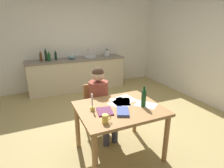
% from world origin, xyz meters
% --- Properties ---
extents(ground_plane, '(5.20, 5.20, 0.04)m').
position_xyz_m(ground_plane, '(0.00, 0.00, -0.02)').
color(ground_plane, tan).
extents(wall_back, '(5.20, 0.12, 2.60)m').
position_xyz_m(wall_back, '(0.00, 2.60, 1.30)').
color(wall_back, silver).
rests_on(wall_back, ground).
extents(wall_right, '(0.12, 5.20, 2.60)m').
position_xyz_m(wall_right, '(2.60, 0.00, 1.30)').
color(wall_right, silver).
rests_on(wall_right, ground).
extents(kitchen_counter, '(2.68, 0.64, 0.90)m').
position_xyz_m(kitchen_counter, '(0.00, 2.24, 0.45)').
color(kitchen_counter, beige).
rests_on(kitchen_counter, ground).
extents(dining_table, '(1.14, 0.94, 0.75)m').
position_xyz_m(dining_table, '(-0.15, -0.77, 0.64)').
color(dining_table, '#9E7042').
rests_on(dining_table, ground).
extents(chair_at_table, '(0.45, 0.45, 0.86)m').
position_xyz_m(chair_at_table, '(-0.23, -0.06, 0.48)').
color(chair_at_table, '#9E7042').
rests_on(chair_at_table, ground).
extents(person_seated, '(0.38, 0.62, 1.19)m').
position_xyz_m(person_seated, '(-0.22, -0.21, 0.68)').
color(person_seated, brown).
rests_on(person_seated, ground).
extents(coffee_mug, '(0.11, 0.07, 0.11)m').
position_xyz_m(coffee_mug, '(-0.48, -1.07, 0.81)').
color(coffee_mug, '#F2CC4C').
rests_on(coffee_mug, dining_table).
extents(candlestick, '(0.06, 0.06, 0.24)m').
position_xyz_m(candlestick, '(-0.52, -0.71, 0.82)').
color(candlestick, gold).
rests_on(candlestick, dining_table).
extents(book_magazine, '(0.24, 0.28, 0.02)m').
position_xyz_m(book_magazine, '(-0.39, -0.82, 0.76)').
color(book_magazine, '#622C4C').
rests_on(book_magazine, dining_table).
extents(book_cookery, '(0.24, 0.30, 0.03)m').
position_xyz_m(book_cookery, '(-0.18, -0.93, 0.77)').
color(book_cookery, '#415292').
rests_on(book_cookery, dining_table).
extents(paper_letter, '(0.31, 0.36, 0.00)m').
position_xyz_m(paper_letter, '(-0.02, -0.62, 0.75)').
color(paper_letter, white).
rests_on(paper_letter, dining_table).
extents(paper_bill, '(0.22, 0.30, 0.00)m').
position_xyz_m(paper_bill, '(-0.06, -0.60, 0.75)').
color(paper_bill, white).
rests_on(paper_bill, dining_table).
extents(paper_envelope, '(0.35, 0.36, 0.00)m').
position_xyz_m(paper_envelope, '(0.23, -0.84, 0.75)').
color(paper_envelope, white).
rests_on(paper_envelope, dining_table).
extents(paper_receipt, '(0.25, 0.32, 0.00)m').
position_xyz_m(paper_receipt, '(0.09, -0.54, 0.75)').
color(paper_receipt, white).
rests_on(paper_receipt, dining_table).
extents(paper_notice, '(0.32, 0.36, 0.00)m').
position_xyz_m(paper_notice, '(-0.11, -0.69, 0.75)').
color(paper_notice, white).
rests_on(paper_notice, dining_table).
extents(wine_bottle_on_table, '(0.07, 0.07, 0.30)m').
position_xyz_m(wine_bottle_on_table, '(0.17, -0.88, 0.88)').
color(wine_bottle_on_table, '#194C23').
rests_on(wine_bottle_on_table, dining_table).
extents(sink_unit, '(0.36, 0.36, 0.24)m').
position_xyz_m(sink_unit, '(0.40, 2.24, 0.92)').
color(sink_unit, '#B2B7BC').
rests_on(sink_unit, kitchen_counter).
extents(bottle_oil, '(0.07, 0.07, 0.25)m').
position_xyz_m(bottle_oil, '(-0.93, 2.24, 1.01)').
color(bottle_oil, '#593319').
rests_on(bottle_oil, kitchen_counter).
extents(bottle_vinegar, '(0.06, 0.06, 0.32)m').
position_xyz_m(bottle_vinegar, '(-0.80, 2.24, 1.04)').
color(bottle_vinegar, black).
rests_on(bottle_vinegar, kitchen_counter).
extents(bottle_wine_red, '(0.08, 0.08, 0.24)m').
position_xyz_m(bottle_wine_red, '(-0.73, 2.19, 1.00)').
color(bottle_wine_red, '#194C23').
rests_on(bottle_wine_red, kitchen_counter).
extents(bottle_sauce, '(0.06, 0.06, 0.24)m').
position_xyz_m(bottle_sauce, '(-0.55, 2.30, 1.00)').
color(bottle_sauce, black).
rests_on(bottle_sauce, kitchen_counter).
extents(mixing_bowl, '(0.19, 0.19, 0.09)m').
position_xyz_m(mixing_bowl, '(-0.13, 2.24, 0.94)').
color(mixing_bowl, '#668C99').
rests_on(mixing_bowl, kitchen_counter).
extents(stovetop_kettle, '(0.18, 0.18, 0.22)m').
position_xyz_m(stovetop_kettle, '(0.93, 2.24, 1.00)').
color(stovetop_kettle, '#B7BABF').
rests_on(stovetop_kettle, kitchen_counter).
extents(wine_glass_near_sink, '(0.07, 0.07, 0.15)m').
position_xyz_m(wine_glass_near_sink, '(0.05, 2.39, 1.01)').
color(wine_glass_near_sink, silver).
rests_on(wine_glass_near_sink, kitchen_counter).
extents(wine_glass_by_kettle, '(0.07, 0.07, 0.15)m').
position_xyz_m(wine_glass_by_kettle, '(-0.06, 2.39, 1.01)').
color(wine_glass_by_kettle, silver).
rests_on(wine_glass_by_kettle, kitchen_counter).
extents(wine_glass_back_left, '(0.07, 0.07, 0.15)m').
position_xyz_m(wine_glass_back_left, '(-0.16, 2.39, 1.01)').
color(wine_glass_back_left, silver).
rests_on(wine_glass_back_left, kitchen_counter).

